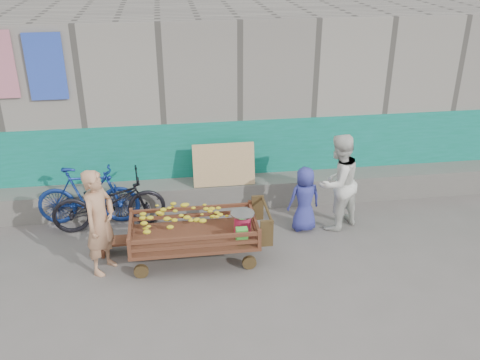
{
  "coord_description": "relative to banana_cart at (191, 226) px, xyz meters",
  "views": [
    {
      "loc": [
        -0.55,
        -5.63,
        4.29
      ],
      "look_at": [
        0.42,
        1.2,
        1.0
      ],
      "focal_mm": 40.0,
      "sensor_mm": 36.0,
      "label": 1
    }
  ],
  "objects": [
    {
      "name": "vendor_man",
      "position": [
        -1.2,
        -0.06,
        0.19
      ],
      "size": [
        0.58,
        0.65,
        1.5
      ],
      "primitive_type": "imported",
      "rotation": [
        0.0,
        0.0,
        1.06
      ],
      "color": "tan",
      "rests_on": "ground"
    },
    {
      "name": "bench",
      "position": [
        -0.91,
        0.33,
        -0.4
      ],
      "size": [
        0.88,
        0.26,
        0.22
      ],
      "color": "#512F1F",
      "rests_on": "ground"
    },
    {
      "name": "building_wall",
      "position": [
        0.33,
        3.29,
        0.91
      ],
      "size": [
        12.0,
        3.5,
        3.0
      ],
      "color": "gray",
      "rests_on": "ground"
    },
    {
      "name": "woman",
      "position": [
        2.28,
        0.63,
        0.21
      ],
      "size": [
        0.94,
        0.88,
        1.53
      ],
      "primitive_type": "imported",
      "rotation": [
        0.0,
        0.0,
        3.68
      ],
      "color": "white",
      "rests_on": "ground"
    },
    {
      "name": "banana_cart",
      "position": [
        0.0,
        0.0,
        0.0
      ],
      "size": [
        1.93,
        0.88,
        0.82
      ],
      "color": "#512F1F",
      "rests_on": "ground"
    },
    {
      "name": "ground",
      "position": [
        0.33,
        -0.76,
        -0.56
      ],
      "size": [
        80.0,
        80.0,
        0.0
      ],
      "primitive_type": "plane",
      "color": "#5F5B57",
      "rests_on": "ground"
    },
    {
      "name": "child",
      "position": [
        1.77,
        0.62,
        -0.04
      ],
      "size": [
        0.55,
        0.4,
        1.04
      ],
      "primitive_type": "imported",
      "rotation": [
        0.0,
        0.0,
        3.29
      ],
      "color": "#343997",
      "rests_on": "ground"
    },
    {
      "name": "bicycle_blue",
      "position": [
        -1.54,
        1.29,
        -0.08
      ],
      "size": [
        1.63,
        0.57,
        0.96
      ],
      "primitive_type": "imported",
      "rotation": [
        0.0,
        0.0,
        1.49
      ],
      "color": "navy",
      "rests_on": "ground"
    },
    {
      "name": "bicycle_dark",
      "position": [
        -1.2,
        1.09,
        -0.11
      ],
      "size": [
        1.77,
        0.78,
        0.9
      ],
      "primitive_type": "imported",
      "rotation": [
        0.0,
        0.0,
        1.68
      ],
      "color": "black",
      "rests_on": "ground"
    }
  ]
}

